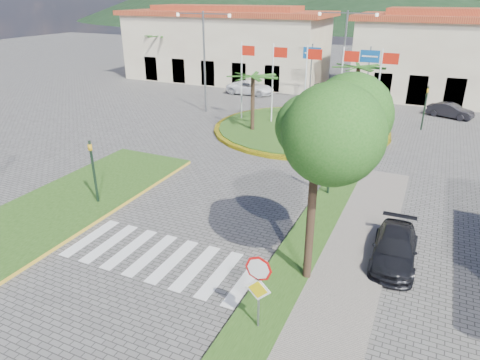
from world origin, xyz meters
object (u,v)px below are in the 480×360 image
at_px(roundabout_island, 301,129).
at_px(deciduous_tree, 317,140).
at_px(car_side_right, 395,248).
at_px(white_van, 250,88).
at_px(car_dark_a, 333,89).
at_px(stop_sign, 258,282).
at_px(car_dark_b, 450,111).

height_order(roundabout_island, deciduous_tree, deciduous_tree).
xyz_separation_m(deciduous_tree, car_side_right, (2.63, 2.46, -4.62)).
relative_size(deciduous_tree, car_side_right, 1.77).
bearing_deg(roundabout_island, white_van, 130.13).
xyz_separation_m(car_dark_a, car_side_right, (8.90, -27.43, -0.08)).
height_order(roundabout_island, car_side_right, roundabout_island).
distance_m(roundabout_island, stop_sign, 20.69).
distance_m(white_van, car_dark_b, 18.15).
xyz_separation_m(roundabout_island, car_dark_b, (9.84, 8.61, 0.40)).
distance_m(white_van, car_dark_a, 8.11).
height_order(stop_sign, car_dark_b, stop_sign).
xyz_separation_m(roundabout_island, white_van, (-8.27, 9.81, 0.48)).
bearing_deg(white_van, stop_sign, -156.70).
relative_size(roundabout_island, car_dark_b, 3.65).
bearing_deg(stop_sign, car_dark_a, 99.77).
bearing_deg(white_van, car_dark_a, -68.19).
xyz_separation_m(roundabout_island, car_dark_a, (-0.77, 12.89, 0.47)).
bearing_deg(car_dark_a, stop_sign, -158.26).
bearing_deg(white_van, deciduous_tree, -153.33).
xyz_separation_m(roundabout_island, car_side_right, (8.12, -14.54, 0.39)).
bearing_deg(deciduous_tree, car_dark_a, 101.85).
distance_m(stop_sign, deciduous_tree, 4.59).
distance_m(deciduous_tree, car_dark_a, 30.88).
bearing_deg(stop_sign, deciduous_tree, 78.82).
height_order(deciduous_tree, car_dark_b, deciduous_tree).
height_order(stop_sign, car_side_right, stop_sign).
xyz_separation_m(white_van, car_dark_a, (7.50, 3.08, -0.01)).
bearing_deg(white_van, car_dark_b, -94.31).
distance_m(stop_sign, white_van, 32.64).
distance_m(car_dark_a, car_side_right, 28.83).
bearing_deg(deciduous_tree, roundabout_island, 107.91).
xyz_separation_m(stop_sign, deciduous_tree, (0.60, 3.04, 3.38)).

